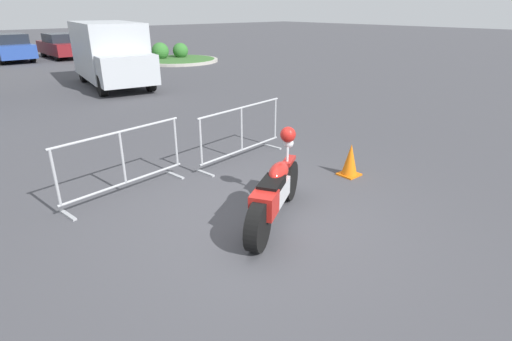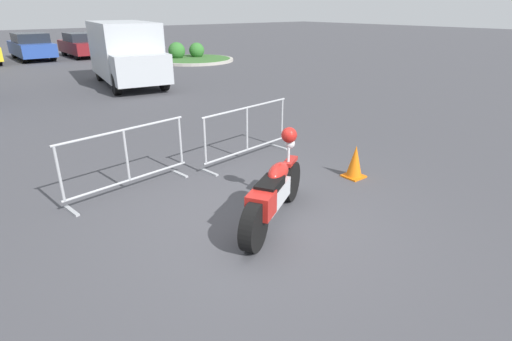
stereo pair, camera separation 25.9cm
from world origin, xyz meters
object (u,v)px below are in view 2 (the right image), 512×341
object	(u,v)px
crowd_barrier_far	(247,133)
pedestrian	(111,43)
crowd_barrier_near	(127,160)
parked_car_maroon	(81,45)
delivery_van	(126,52)
parked_car_blue	(31,46)
traffic_cone	(355,162)
motorcycle	(274,192)

from	to	relation	value
crowd_barrier_far	pedestrian	size ratio (longest dim) A/B	1.30
crowd_barrier_near	pedestrian	bearing A→B (deg)	71.01
parked_car_maroon	crowd_barrier_far	bearing A→B (deg)	171.91
delivery_van	parked_car_blue	size ratio (longest dim) A/B	1.21
crowd_barrier_far	traffic_cone	size ratio (longest dim) A/B	3.71
crowd_barrier_near	parked_car_maroon	xyz separation A→B (m)	(5.20, 20.29, 0.15)
motorcycle	traffic_cone	world-z (taller)	motorcycle
delivery_van	pedestrian	distance (m)	8.25
pedestrian	traffic_cone	size ratio (longest dim) A/B	2.86
crowd_barrier_near	motorcycle	bearing A→B (deg)	-61.44
crowd_barrier_near	delivery_van	distance (m)	10.32
motorcycle	pedestrian	world-z (taller)	pedestrian
parked_car_maroon	pedestrian	bearing A→B (deg)	-163.70
delivery_van	parked_car_maroon	distance (m)	10.83
pedestrian	traffic_cone	bearing A→B (deg)	-12.66
crowd_barrier_far	parked_car_blue	distance (m)	20.64
parked_car_blue	crowd_barrier_near	bearing A→B (deg)	172.67
crowd_barrier_near	traffic_cone	world-z (taller)	crowd_barrier_near
motorcycle	parked_car_blue	size ratio (longest dim) A/B	0.44
parked_car_maroon	traffic_cone	xyz separation A→B (m)	(-1.82, -22.19, -0.42)
parked_car_blue	crowd_barrier_far	bearing A→B (deg)	179.33
parked_car_blue	pedestrian	xyz separation A→B (m)	(3.47, -3.13, 0.18)
crowd_barrier_near	traffic_cone	xyz separation A→B (m)	(3.38, -1.90, -0.27)
pedestrian	parked_car_maroon	bearing A→B (deg)	-168.31
motorcycle	delivery_van	distance (m)	12.09
parked_car_blue	pedestrian	size ratio (longest dim) A/B	2.57
parked_car_maroon	pedestrian	xyz separation A→B (m)	(0.83, -2.78, 0.21)
parked_car_blue	pedestrian	distance (m)	4.68
crowd_barrier_far	crowd_barrier_near	bearing A→B (deg)	180.00
crowd_barrier_near	parked_car_maroon	distance (m)	20.94
crowd_barrier_far	delivery_van	size ratio (longest dim) A/B	0.42
delivery_van	pedestrian	size ratio (longest dim) A/B	3.10
motorcycle	crowd_barrier_far	world-z (taller)	motorcycle
motorcycle	crowd_barrier_near	xyz separation A→B (m)	(-1.21, 2.22, 0.09)
crowd_barrier_near	crowd_barrier_far	distance (m)	2.41
delivery_van	pedestrian	bearing A→B (deg)	173.46
traffic_cone	motorcycle	bearing A→B (deg)	-171.61
crowd_barrier_far	motorcycle	bearing A→B (deg)	-118.57
parked_car_maroon	pedestrian	size ratio (longest dim) A/B	2.44
motorcycle	parked_car_maroon	bearing A→B (deg)	49.50
crowd_barrier_far	traffic_cone	distance (m)	2.14
parked_car_maroon	traffic_cone	bearing A→B (deg)	175.03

